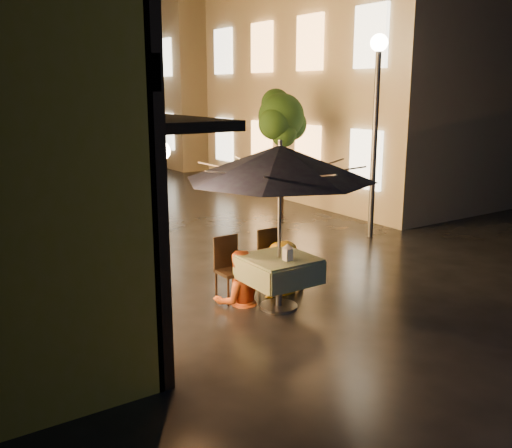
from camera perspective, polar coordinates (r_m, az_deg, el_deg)
ground at (r=9.32m, az=6.84°, el=-6.46°), size 90.00×90.00×0.00m
east_building_near at (r=18.64m, az=11.88°, el=13.94°), size 7.30×9.30×6.80m
east_building_far at (r=27.96m, az=-5.63°, el=14.40°), size 7.30×10.30×7.30m
street_tree at (r=13.83m, az=2.56°, el=10.37°), size 1.43×1.20×3.15m
streetlamp_near at (r=12.29m, az=11.95°, el=12.04°), size 0.36×0.36×4.23m
streetlamp_far at (r=22.40m, az=-11.01°, el=12.58°), size 0.36×0.36×4.23m
cafe_table at (r=8.31m, az=2.30°, el=-4.58°), size 0.99×0.99×0.78m
patio_umbrella at (r=7.97m, az=2.41°, el=6.16°), size 2.71×2.71×2.46m
cafe_chair_left at (r=8.70m, az=-2.70°, el=-4.09°), size 0.42×0.42×0.97m
cafe_chair_right at (r=9.12m, az=1.62°, el=-3.25°), size 0.42×0.42×0.97m
table_lantern at (r=8.06m, az=3.19°, el=-2.72°), size 0.16×0.16×0.25m
person_orange at (r=8.45m, az=-1.76°, el=-2.79°), size 0.91×0.79×1.59m
person_yellow at (r=8.92m, az=2.77°, el=-1.86°), size 1.11×0.73×1.61m
bicycle_0 at (r=11.07m, az=-15.02°, el=-1.24°), size 1.75×0.86×0.88m
bicycle_1 at (r=12.32m, az=-19.01°, el=0.37°), size 1.83×1.03×1.06m
bicycle_2 at (r=13.50m, az=-18.04°, el=1.20°), size 1.73×0.63×0.90m
bicycle_3 at (r=14.01m, az=-20.51°, el=1.42°), size 1.52×0.57×0.89m
bicycle_4 at (r=15.18m, az=-22.11°, el=2.22°), size 1.84×0.92×0.92m
bicycle_5 at (r=15.36m, az=-20.01°, el=2.63°), size 1.69×1.09×0.99m
bicycle_6 at (r=16.08m, az=-22.66°, el=2.76°), size 1.83×0.80×0.93m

